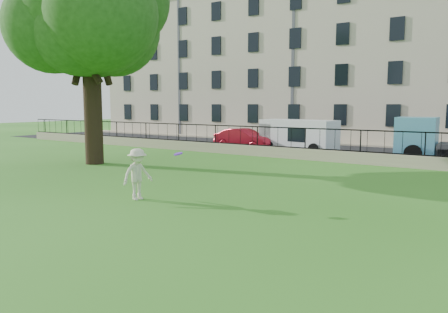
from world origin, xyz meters
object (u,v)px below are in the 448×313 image
Objects in this scene: tree at (89,9)px; frisbee at (178,154)px; man at (138,174)px; red_sedan at (244,139)px; white_van at (298,136)px.

tree is 41.60× the size of frisbee.
frisbee is (1.40, 0.33, 0.70)m from man.
frisbee is 16.17m from red_sedan.
white_van is at bearing -75.38° from red_sedan.
red_sedan is (-5.47, 14.95, -0.12)m from man.
tree is at bearing 69.36° from man.
tree is at bearing -113.35° from white_van.
frisbee is at bearing -66.77° from man.
man is 1.60m from frisbee.
frisbee is at bearing -24.99° from tree.
tree is 6.93× the size of man.
red_sedan is at bearing 75.67° from tree.
red_sedan is (-6.87, 14.62, -0.83)m from frisbee.
white_van reaches higher than frisbee.
frisbee is 0.06× the size of red_sedan.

